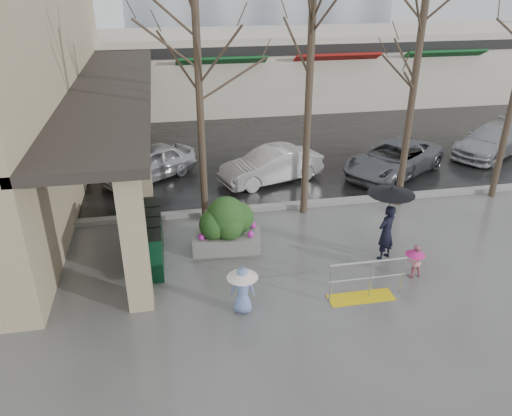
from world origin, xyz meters
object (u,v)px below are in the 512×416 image
object	(u,v)px
child_blue	(242,286)
car_b	(271,165)
child_pink	(415,258)
planter	(227,225)
handrail	(365,285)
news_boxes	(153,239)
tree_west	(197,54)
tree_mideast	(418,55)
car_c	(394,159)
car_a	(148,163)
car_d	(492,140)
tree_midwest	(311,45)
woman	(388,214)

from	to	relation	value
child_blue	car_b	world-z (taller)	car_b
child_pink	planter	distance (m)	5.04
handrail	news_boxes	xyz separation A→B (m)	(-4.95, 2.69, 0.28)
tree_west	planter	bearing A→B (deg)	-77.26
tree_mideast	child_pink	world-z (taller)	tree_mideast
planter	car_c	world-z (taller)	planter
planter	child_pink	bearing A→B (deg)	-26.10
news_boxes	car_a	world-z (taller)	news_boxes
car_d	child_blue	bearing A→B (deg)	-85.31
car_b	car_d	bearing A→B (deg)	79.14
handrail	tree_midwest	distance (m)	6.83
child_blue	planter	xyz separation A→B (m)	(0.03, 2.84, 0.07)
tree_midwest	car_a	bearing A→B (deg)	142.35
planter	car_d	xyz separation A→B (m)	(12.05, 5.78, -0.14)
child_pink	planter	bearing A→B (deg)	-26.33
tree_midwest	car_a	distance (m)	7.75
tree_mideast	planter	world-z (taller)	tree_mideast
news_boxes	planter	bearing A→B (deg)	5.62
tree_mideast	car_b	bearing A→B (deg)	144.35
child_pink	news_boxes	world-z (taller)	news_boxes
tree_midwest	tree_west	bearing A→B (deg)	-180.00
tree_west	tree_midwest	distance (m)	3.20
woman	news_boxes	distance (m)	6.30
planter	car_d	size ratio (longest dim) A/B	0.46
handrail	child_blue	xyz separation A→B (m)	(-2.95, 0.03, 0.33)
tree_west	car_c	bearing A→B (deg)	18.96
planter	car_b	world-z (taller)	planter
news_boxes	tree_mideast	bearing A→B (deg)	15.07
tree_mideast	child_blue	bearing A→B (deg)	-141.94
handrail	child_pink	size ratio (longest dim) A/B	2.10
child_pink	car_c	xyz separation A→B (m)	(2.49, 6.70, 0.11)
tree_mideast	car_a	xyz separation A→B (m)	(-8.23, 3.81, -4.23)
news_boxes	woman	bearing A→B (deg)	-9.28
tree_midwest	tree_mideast	world-z (taller)	tree_midwest
handrail	tree_mideast	size ratio (longest dim) A/B	0.29
tree_midwest	car_b	bearing A→B (deg)	100.32
news_boxes	car_b	xyz separation A→B (m)	(4.30, 4.84, -0.03)
tree_west	news_boxes	world-z (taller)	tree_west
handrail	child_blue	world-z (taller)	child_blue
planter	car_a	size ratio (longest dim) A/B	0.53
car_c	tree_mideast	bearing A→B (deg)	-53.60
tree_west	child_pink	bearing A→B (deg)	-39.90
woman	car_d	bearing A→B (deg)	-166.47
tree_midwest	news_boxes	world-z (taller)	tree_midwest
tree_west	car_b	xyz separation A→B (m)	(2.70, 2.72, -4.45)
handrail	planter	size ratio (longest dim) A/B	0.96
tree_midwest	tree_mideast	size ratio (longest dim) A/B	1.08
woman	child_pink	bearing A→B (deg)	83.10
tree_west	car_d	world-z (taller)	tree_west
woman	news_boxes	world-z (taller)	woman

